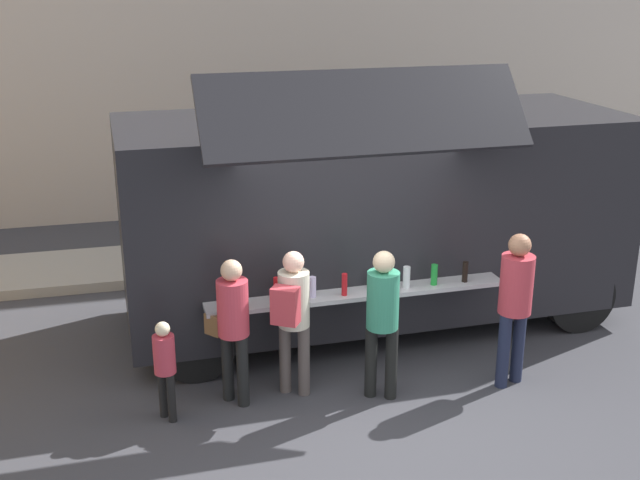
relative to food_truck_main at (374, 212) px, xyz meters
name	(u,v)px	position (x,y,z in m)	size (l,w,h in m)	color
ground_plane	(364,393)	(-0.67, -1.85, -1.49)	(60.00, 60.00, 0.00)	#38383D
curb_strip	(68,271)	(-4.00, 2.62, -1.41)	(28.00, 1.60, 0.15)	#9E998E
food_truck_main	(374,212)	(0.00, 0.00, 0.00)	(6.33, 3.18, 3.43)	black
trash_bin	(558,215)	(4.05, 2.32, -1.03)	(0.60, 0.60, 0.91)	#2B5D35
customer_front_ordering	(382,312)	(-0.52, -1.96, -0.49)	(0.34, 0.34, 1.68)	black
customer_mid_with_backpack	(293,310)	(-1.43, -1.68, -0.48)	(0.47, 0.53, 1.64)	#504744
customer_rear_waiting	(232,319)	(-2.07, -1.68, -0.53)	(0.45, 0.49, 1.62)	black
customer_extra_browsing	(515,296)	(0.96, -2.03, -0.43)	(0.36, 0.36, 1.77)	#1C223A
child_near_queue	(165,362)	(-2.79, -1.86, -0.84)	(0.22, 0.22, 1.09)	black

